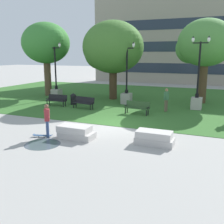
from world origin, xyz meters
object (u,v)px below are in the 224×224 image
at_px(trash_bin, 73,99).
at_px(person_skateboarder, 47,119).
at_px(lamp_post_right, 197,95).
at_px(concrete_block_center, 76,132).
at_px(concrete_block_left, 154,138).
at_px(park_bench_far_left, 84,102).
at_px(park_bench_near_right, 57,99).
at_px(lamp_post_left, 127,92).
at_px(skateboard, 43,135).
at_px(lamp_post_center, 56,88).
at_px(park_bench_far_right, 137,107).
at_px(person_bystander_near_lawn, 166,99).

bearing_deg(trash_bin, person_skateboarder, -67.88).
distance_m(person_skateboarder, trash_bin, 8.80).
xyz_separation_m(person_skateboarder, lamp_post_right, (6.44, 10.10, 0.15)).
xyz_separation_m(concrete_block_center, lamp_post_right, (5.00, 9.74, 0.81)).
bearing_deg(concrete_block_left, trash_bin, 140.40).
xyz_separation_m(concrete_block_left, park_bench_far_left, (-7.04, 6.01, 0.23)).
relative_size(lamp_post_right, trash_bin, 5.68).
distance_m(park_bench_near_right, lamp_post_left, 5.86).
bearing_deg(skateboard, lamp_post_center, 120.69).
relative_size(park_bench_far_left, trash_bin, 1.93).
xyz_separation_m(concrete_block_left, trash_bin, (-8.66, 7.16, 0.20)).
xyz_separation_m(person_skateboarder, lamp_post_center, (-6.28, 10.06, 0.10)).
height_order(skateboard, park_bench_far_right, park_bench_far_right).
xyz_separation_m(lamp_post_center, person_bystander_near_lawn, (10.72, -1.68, -0.09)).
bearing_deg(concrete_block_center, skateboard, -162.86).
height_order(park_bench_near_right, lamp_post_left, lamp_post_left).
height_order(person_skateboarder, park_bench_near_right, person_skateboarder).
bearing_deg(person_bystander_near_lawn, skateboard, -118.61).
bearing_deg(person_skateboarder, lamp_post_right, 57.46).
relative_size(lamp_post_left, lamp_post_center, 0.98).
relative_size(park_bench_far_right, trash_bin, 1.92).
relative_size(person_skateboarder, lamp_post_center, 0.33).
bearing_deg(trash_bin, concrete_block_left, -39.60).
bearing_deg(skateboard, park_bench_far_right, 66.77).
distance_m(person_skateboarder, skateboard, 0.92).
distance_m(park_bench_far_left, lamp_post_right, 8.73).
relative_size(skateboard, park_bench_near_right, 0.57).
bearing_deg(person_skateboarder, concrete_block_center, 13.83).
bearing_deg(park_bench_far_left, park_bench_near_right, 175.93).
height_order(skateboard, lamp_post_center, lamp_post_center).
bearing_deg(person_bystander_near_lawn, lamp_post_center, 171.07).
bearing_deg(lamp_post_center, lamp_post_right, 0.14).
bearing_deg(person_bystander_near_lawn, park_bench_far_right, -135.77).
relative_size(park_bench_far_right, person_bystander_near_lawn, 1.08).
xyz_separation_m(concrete_block_left, park_bench_near_right, (-9.65, 6.20, 0.23)).
bearing_deg(concrete_block_left, park_bench_near_right, 147.29).
bearing_deg(park_bench_far_right, person_bystander_near_lawn, 44.23).
bearing_deg(park_bench_near_right, lamp_post_right, 15.23).
bearing_deg(lamp_post_left, concrete_block_left, -63.23).
bearing_deg(skateboard, person_skateboarder, 35.81).
bearing_deg(park_bench_near_right, person_skateboarder, -59.08).
xyz_separation_m(park_bench_far_left, lamp_post_right, (8.14, 3.11, 0.58)).
distance_m(park_bench_far_left, park_bench_far_right, 4.44).
distance_m(lamp_post_right, trash_bin, 9.96).
xyz_separation_m(concrete_block_center, park_bench_far_right, (1.29, 6.37, 0.23)).
distance_m(lamp_post_left, person_bystander_near_lawn, 4.12).
bearing_deg(skateboard, lamp_post_right, 57.00).
relative_size(concrete_block_left, park_bench_near_right, 0.99).
bearing_deg(concrete_block_left, person_bystander_near_lawn, 97.02).
xyz_separation_m(park_bench_far_left, person_bystander_near_lawn, (6.13, 1.39, 0.44)).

